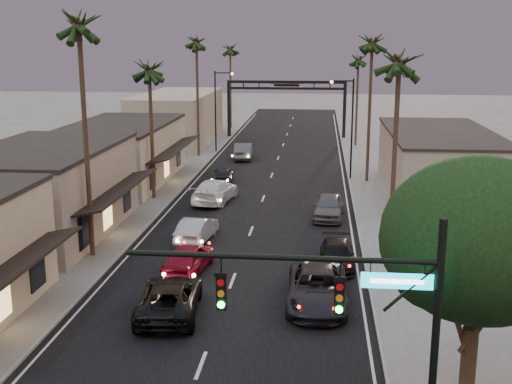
% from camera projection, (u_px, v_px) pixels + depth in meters
% --- Properties ---
extents(ground, '(200.00, 200.00, 0.00)m').
position_uv_depth(ground, '(266.00, 190.00, 53.84)').
color(ground, slate).
rests_on(ground, ground).
extents(road, '(14.00, 120.00, 0.02)m').
position_uv_depth(road, '(271.00, 178.00, 58.68)').
color(road, black).
rests_on(road, ground).
extents(sidewalk_left, '(5.00, 92.00, 0.12)m').
position_uv_depth(sidewalk_left, '(185.00, 161.00, 66.37)').
color(sidewalk_left, slate).
rests_on(sidewalk_left, ground).
extents(sidewalk_right, '(5.00, 92.00, 0.12)m').
position_uv_depth(sidewalk_right, '(370.00, 165.00, 64.52)').
color(sidewalk_right, slate).
rests_on(sidewalk_right, ground).
extents(storefront_mid, '(8.00, 14.00, 5.50)m').
position_uv_depth(storefront_mid, '(45.00, 193.00, 40.92)').
color(storefront_mid, '#9E917E').
rests_on(storefront_mid, ground).
extents(storefront_far, '(8.00, 16.00, 5.00)m').
position_uv_depth(storefront_far, '(122.00, 154.00, 56.47)').
color(storefront_far, '#C4B796').
rests_on(storefront_far, ground).
extents(storefront_dist, '(8.00, 20.00, 6.00)m').
position_uv_depth(storefront_dist, '(178.00, 118.00, 78.62)').
color(storefront_dist, '#9E917E').
rests_on(storefront_dist, ground).
extents(building_right, '(8.00, 18.00, 5.00)m').
position_uv_depth(building_right, '(438.00, 164.00, 51.90)').
color(building_right, '#9E917E').
rests_on(building_right, ground).
extents(traffic_signal, '(8.51, 0.22, 7.80)m').
position_uv_depth(traffic_signal, '(364.00, 314.00, 17.26)').
color(traffic_signal, black).
rests_on(traffic_signal, ground).
extents(corner_tree, '(6.20, 6.20, 8.80)m').
position_uv_depth(corner_tree, '(481.00, 247.00, 20.03)').
color(corner_tree, '#38281C').
rests_on(corner_tree, ground).
extents(arch, '(15.20, 0.40, 7.27)m').
position_uv_depth(arch, '(286.00, 94.00, 81.61)').
color(arch, black).
rests_on(arch, ground).
extents(streetlight_right, '(2.13, 0.30, 9.00)m').
position_uv_depth(streetlight_right, '(349.00, 121.00, 56.78)').
color(streetlight_right, black).
rests_on(streetlight_right, ground).
extents(streetlight_left, '(2.13, 0.30, 9.00)m').
position_uv_depth(streetlight_left, '(218.00, 105.00, 70.71)').
color(streetlight_left, black).
rests_on(streetlight_left, ground).
extents(palm_lb, '(3.20, 3.20, 15.20)m').
position_uv_depth(palm_lb, '(78.00, 19.00, 34.16)').
color(palm_lb, '#38281C').
rests_on(palm_lb, ground).
extents(palm_lc, '(3.20, 3.20, 12.20)m').
position_uv_depth(palm_lc, '(149.00, 65.00, 48.39)').
color(palm_lc, '#38281C').
rests_on(palm_lc, ground).
extents(palm_ld, '(3.20, 3.20, 14.20)m').
position_uv_depth(palm_ld, '(196.00, 39.00, 66.34)').
color(palm_ld, '#38281C').
rests_on(palm_ld, ground).
extents(palm_ra, '(3.20, 3.20, 13.20)m').
position_uv_depth(palm_ra, '(400.00, 56.00, 34.87)').
color(palm_ra, '#38281C').
rests_on(palm_ra, ground).
extents(palm_rb, '(3.20, 3.20, 14.20)m').
position_uv_depth(palm_rb, '(372.00, 38.00, 54.01)').
color(palm_rb, '#38281C').
rests_on(palm_rb, ground).
extents(palm_rc, '(3.20, 3.20, 12.20)m').
position_uv_depth(palm_rc, '(359.00, 56.00, 73.82)').
color(palm_rc, '#38281C').
rests_on(palm_rc, ground).
extents(palm_far, '(3.20, 3.20, 13.20)m').
position_uv_depth(palm_far, '(230.00, 46.00, 88.80)').
color(palm_far, '#38281C').
rests_on(palm_far, ground).
extents(oncoming_red, '(2.44, 4.87, 1.59)m').
position_uv_depth(oncoming_red, '(188.00, 258.00, 34.63)').
color(oncoming_red, maroon).
rests_on(oncoming_red, ground).
extents(oncoming_pickup, '(3.19, 5.96, 1.59)m').
position_uv_depth(oncoming_pickup, '(170.00, 298.00, 29.28)').
color(oncoming_pickup, black).
rests_on(oncoming_pickup, ground).
extents(oncoming_silver, '(2.09, 4.74, 1.51)m').
position_uv_depth(oncoming_silver, '(197.00, 229.00, 40.02)').
color(oncoming_silver, '#A5A5AA').
rests_on(oncoming_silver, ground).
extents(oncoming_white, '(3.27, 6.36, 1.76)m').
position_uv_depth(oncoming_white, '(215.00, 191.00, 49.72)').
color(oncoming_white, white).
rests_on(oncoming_white, ground).
extents(oncoming_dgrey, '(2.05, 4.23, 1.39)m').
position_uv_depth(oncoming_dgrey, '(223.00, 174.00, 56.66)').
color(oncoming_dgrey, black).
rests_on(oncoming_dgrey, ground).
extents(oncoming_grey_far, '(2.25, 5.30, 1.70)m').
position_uv_depth(oncoming_grey_far, '(243.00, 151.00, 67.67)').
color(oncoming_grey_far, '#4C4C51').
rests_on(oncoming_grey_far, ground).
extents(curbside_near, '(2.83, 6.08, 1.68)m').
position_uv_depth(curbside_near, '(317.00, 288.00, 30.28)').
color(curbside_near, black).
rests_on(curbside_near, ground).
extents(curbside_black, '(1.91, 4.61, 1.33)m').
position_uv_depth(curbside_black, '(337.00, 255.00, 35.54)').
color(curbside_black, black).
rests_on(curbside_black, ground).
extents(curbside_grey, '(2.31, 5.08, 1.69)m').
position_uv_depth(curbside_grey, '(329.00, 207.00, 45.16)').
color(curbside_grey, '#525257').
rests_on(curbside_grey, ground).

